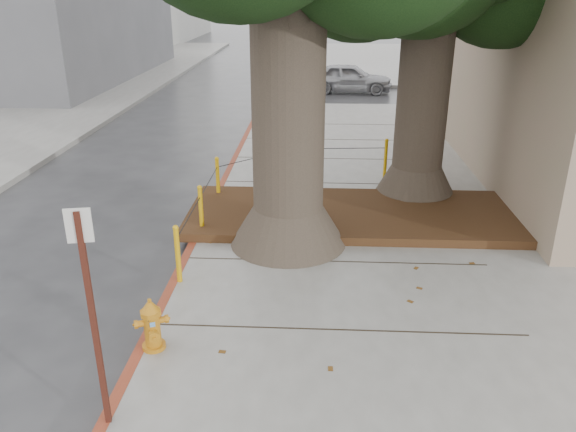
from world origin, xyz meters
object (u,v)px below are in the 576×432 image
fire_hydrant (152,325)px  car_silver (349,78)px  car_dark (71,77)px  car_red (568,79)px  signpost (92,309)px

fire_hydrant → car_silver: car_silver is taller
car_silver → car_dark: (-12.31, -0.43, -0.00)m
car_red → car_dark: size_ratio=0.79×
fire_hydrant → car_red: size_ratio=0.20×
car_red → car_dark: (-22.03, -1.16, 0.07)m
fire_hydrant → car_red: car_red is taller
car_silver → car_red: 9.76m
signpost → fire_hydrant: bearing=73.0°
fire_hydrant → signpost: size_ratio=0.29×
car_red → car_silver: bearing=97.9°
fire_hydrant → car_dark: bearing=92.4°
signpost → car_red: (13.21, 21.39, -0.94)m
fire_hydrant → car_dark: car_dark is taller
car_dark → fire_hydrant: bearing=-57.2°
car_red → car_dark: car_dark is taller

